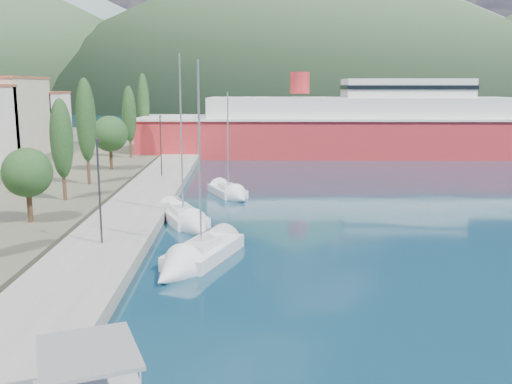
{
  "coord_description": "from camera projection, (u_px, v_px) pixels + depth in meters",
  "views": [
    {
      "loc": [
        -0.86,
        -19.67,
        9.76
      ],
      "look_at": [
        0.0,
        14.0,
        3.5
      ],
      "focal_mm": 40.0,
      "sensor_mm": 36.0,
      "label": 1
    }
  ],
  "objects": [
    {
      "name": "sailboat_mid",
      "position": [
        190.0,
        223.0,
        40.09
      ],
      "size": [
        5.49,
        9.25,
        12.96
      ],
      "color": "silver",
      "rests_on": "ground"
    },
    {
      "name": "lamp_posts",
      "position": [
        104.0,
        184.0,
        33.56
      ],
      "size": [
        0.15,
        48.02,
        6.06
      ],
      "color": "#2D2D33",
      "rests_on": "quay"
    },
    {
      "name": "quay",
      "position": [
        142.0,
        203.0,
        46.39
      ],
      "size": [
        5.0,
        88.0,
        0.8
      ],
      "primitive_type": "cube",
      "color": "gray",
      "rests_on": "ground"
    },
    {
      "name": "sailboat_near",
      "position": [
        188.0,
        263.0,
        30.92
      ],
      "size": [
        5.44,
        8.8,
        12.17
      ],
      "color": "silver",
      "rests_on": "ground"
    },
    {
      "name": "sailboat_far",
      "position": [
        233.0,
        195.0,
        50.57
      ],
      "size": [
        4.51,
        7.23,
        10.14
      ],
      "color": "silver",
      "rests_on": "ground"
    },
    {
      "name": "hills_near",
      "position": [
        389.0,
        26.0,
        380.73
      ],
      "size": [
        1010.0,
        520.0,
        115.0
      ],
      "color": "#3A5635",
      "rests_on": "ground"
    },
    {
      "name": "ground",
      "position": [
        245.0,
        127.0,
        139.08
      ],
      "size": [
        1400.0,
        1400.0,
        0.0
      ],
      "primitive_type": "plane",
      "color": "#0F3346"
    },
    {
      "name": "hills_far",
      "position": [
        369.0,
        23.0,
        618.6
      ],
      "size": [
        1480.0,
        900.0,
        180.0
      ],
      "color": "slate",
      "rests_on": "ground"
    },
    {
      "name": "tree_row",
      "position": [
        84.0,
        132.0,
        51.84
      ],
      "size": [
        3.89,
        65.74,
        10.93
      ],
      "color": "#47301E",
      "rests_on": "land_strip"
    },
    {
      "name": "ferry",
      "position": [
        361.0,
        129.0,
        81.42
      ],
      "size": [
        62.87,
        15.81,
        12.39
      ],
      "color": "red",
      "rests_on": "ground"
    }
  ]
}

